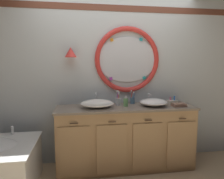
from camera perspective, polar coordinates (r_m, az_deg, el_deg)
ground_plane at (r=3.02m, az=2.14°, el=-22.86°), size 14.00×14.00×0.00m
back_wall_assembly at (r=3.20m, az=0.44°, el=3.71°), size 6.40×0.26×2.60m
vanity_counter at (r=3.10m, az=3.68°, el=-12.83°), size 1.96×0.59×0.90m
sink_basin_left at (r=2.88m, az=-4.08°, el=-3.86°), size 0.46×0.46×0.12m
sink_basin_right at (r=3.05m, az=11.36°, el=-3.46°), size 0.40×0.40×0.11m
faucet_set_left at (r=3.09m, az=-4.42°, el=-2.91°), size 0.21×0.13×0.18m
faucet_set_right at (r=3.26m, az=10.03°, el=-2.63°), size 0.23×0.14×0.15m
toothbrush_holder_left at (r=3.05m, az=1.71°, el=-3.16°), size 0.08×0.08×0.22m
toothbrush_holder_right at (r=3.19m, az=5.65°, el=-2.90°), size 0.08×0.08×0.21m
soap_dispenser at (r=2.98m, az=3.79°, el=-3.43°), size 0.07×0.07×0.14m
folded_hand_towel at (r=3.12m, az=17.91°, el=-4.06°), size 0.19×0.14×0.04m
toiletry_basket at (r=3.34m, az=16.21°, el=-3.16°), size 0.14×0.11×0.11m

